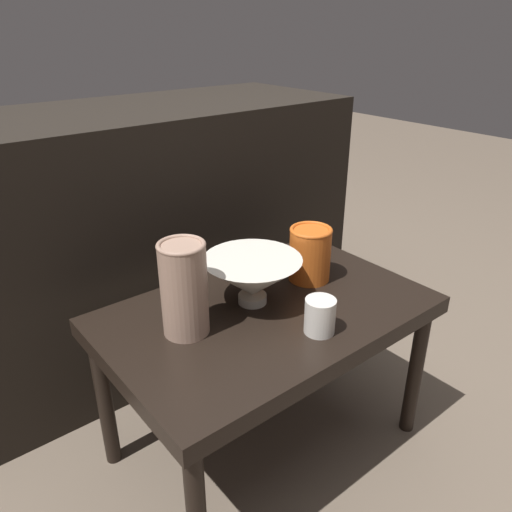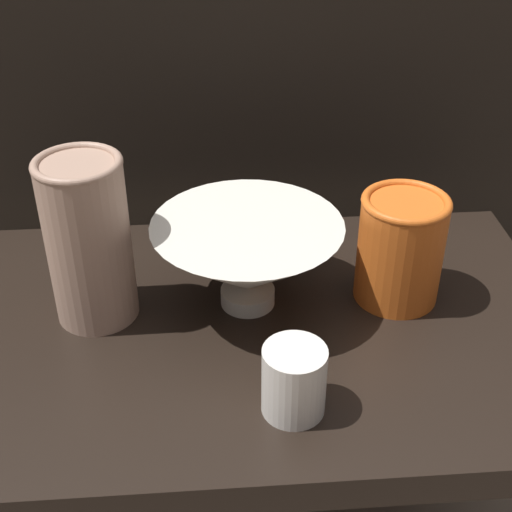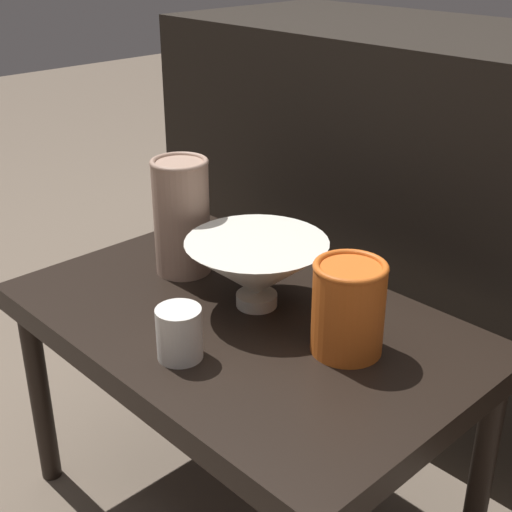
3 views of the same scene
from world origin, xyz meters
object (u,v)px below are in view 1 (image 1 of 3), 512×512
Objects in this scene: bowl at (252,277)px; vase_textured_left at (184,288)px; vase_colorful_right at (310,253)px; cup at (320,316)px.

bowl is 1.11× the size of vase_textured_left.
bowl is 1.63× the size of vase_colorful_right.
vase_textured_left is 0.36m from vase_colorful_right.
cup is (0.03, -0.18, -0.03)m from bowl.
vase_textured_left is at bearing 140.49° from cup.
vase_textured_left is at bearing -178.49° from bowl.
vase_colorful_right is at bearing 0.48° from bowl.
vase_textured_left is at bearing -179.01° from vase_colorful_right.
vase_colorful_right is 1.79× the size of cup.
vase_colorful_right is 0.23m from cup.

